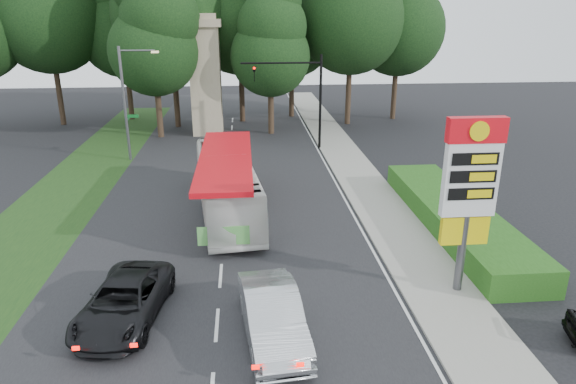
{
  "coord_description": "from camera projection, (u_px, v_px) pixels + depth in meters",
  "views": [
    {
      "loc": [
        1.15,
        -14.87,
        10.35
      ],
      "look_at": [
        3.12,
        7.88,
        2.2
      ],
      "focal_mm": 32.0,
      "sensor_mm": 36.0,
      "label": 1
    }
  ],
  "objects": [
    {
      "name": "streetlight_signs",
      "position": [
        127.0,
        99.0,
        35.92
      ],
      "size": [
        2.75,
        0.98,
        8.0
      ],
      "color": "#59595E",
      "rests_on": "ground"
    },
    {
      "name": "sedan_silver",
      "position": [
        273.0,
        316.0,
        16.84
      ],
      "size": [
        2.34,
        5.31,
        1.7
      ],
      "primitive_type": "imported",
      "rotation": [
        0.0,
        0.0,
        0.11
      ],
      "color": "#B5B9BE",
      "rests_on": "ground"
    },
    {
      "name": "sidewalk_right",
      "position": [
        376.0,
        200.0,
        29.26
      ],
      "size": [
        3.0,
        80.0,
        0.12
      ],
      "primitive_type": "cube",
      "color": "gray",
      "rests_on": "ground"
    },
    {
      "name": "grass_verge_left",
      "position": [
        82.0,
        177.0,
        33.45
      ],
      "size": [
        5.0,
        50.0,
        0.02
      ],
      "primitive_type": "cube",
      "color": "#193814",
      "rests_on": "ground"
    },
    {
      "name": "tree_center_right",
      "position": [
        239.0,
        1.0,
        46.55
      ],
      "size": [
        9.24,
        9.24,
        18.15
      ],
      "color": "#2D2116",
      "rests_on": "ground"
    },
    {
      "name": "hedge",
      "position": [
        455.0,
        216.0,
        25.57
      ],
      "size": [
        3.0,
        14.0,
        1.2
      ],
      "primitive_type": "cube",
      "color": "#1E4D14",
      "rests_on": "ground"
    },
    {
      "name": "ground",
      "position": [
        216.0,
        334.0,
        17.34
      ],
      "size": [
        120.0,
        120.0,
        0.0
      ],
      "primitive_type": "plane",
      "color": "black",
      "rests_on": "ground"
    },
    {
      "name": "gas_station_pylon",
      "position": [
        470.0,
        183.0,
        18.46
      ],
      "size": [
        2.1,
        0.45,
        6.85
      ],
      "color": "#59595E",
      "rests_on": "ground"
    },
    {
      "name": "traffic_signal_mast",
      "position": [
        303.0,
        89.0,
        38.74
      ],
      "size": [
        6.1,
        0.35,
        7.2
      ],
      "color": "black",
      "rests_on": "ground"
    },
    {
      "name": "tree_east_near",
      "position": [
        292.0,
        17.0,
        49.28
      ],
      "size": [
        8.12,
        8.12,
        15.95
      ],
      "color": "#2D2116",
      "rests_on": "ground"
    },
    {
      "name": "tree_monument_left",
      "position": [
        152.0,
        31.0,
        41.14
      ],
      "size": [
        7.28,
        7.28,
        14.3
      ],
      "color": "#2D2116",
      "rests_on": "ground"
    },
    {
      "name": "tree_far_east",
      "position": [
        400.0,
        9.0,
        47.99
      ],
      "size": [
        8.68,
        8.68,
        17.05
      ],
      "color": "#2D2116",
      "rests_on": "ground"
    },
    {
      "name": "transit_bus",
      "position": [
        227.0,
        185.0,
        27.17
      ],
      "size": [
        3.92,
        11.52,
        3.14
      ],
      "primitive_type": "imported",
      "rotation": [
        0.0,
        0.0,
        0.11
      ],
      "color": "white",
      "rests_on": "ground"
    },
    {
      "name": "monument",
      "position": [
        206.0,
        75.0,
        43.6
      ],
      "size": [
        3.0,
        3.0,
        10.05
      ],
      "color": "tan",
      "rests_on": "ground"
    },
    {
      "name": "road_surface",
      "position": [
        226.0,
        206.0,
        28.59
      ],
      "size": [
        14.0,
        80.0,
        0.02
      ],
      "primitive_type": "cube",
      "color": "black",
      "rests_on": "ground"
    },
    {
      "name": "tree_monument_right",
      "position": [
        270.0,
        39.0,
        42.61
      ],
      "size": [
        6.72,
        6.72,
        13.2
      ],
      "color": "#2D2116",
      "rests_on": "ground"
    },
    {
      "name": "suv_charcoal",
      "position": [
        124.0,
        301.0,
        17.92
      ],
      "size": [
        3.14,
        5.55,
        1.46
      ],
      "primitive_type": "imported",
      "rotation": [
        0.0,
        0.0,
        -0.14
      ],
      "color": "black",
      "rests_on": "ground"
    },
    {
      "name": "tree_west_near",
      "position": [
        121.0,
        13.0,
        47.87
      ],
      "size": [
        8.4,
        8.4,
        16.5
      ],
      "color": "#2D2116",
      "rests_on": "ground"
    }
  ]
}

